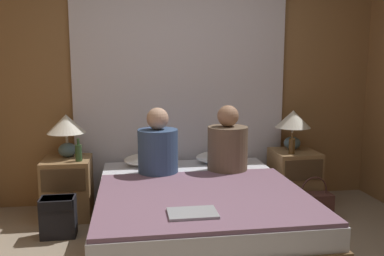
{
  "coord_description": "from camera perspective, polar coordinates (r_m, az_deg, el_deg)",
  "views": [
    {
      "loc": [
        -0.53,
        -2.47,
        1.47
      ],
      "look_at": [
        0.0,
        1.02,
        0.91
      ],
      "focal_mm": 38.0,
      "sensor_mm": 36.0,
      "label": 1
    }
  ],
  "objects": [
    {
      "name": "beer_bottle_on_right_stand",
      "position": [
        4.19,
        13.83,
        -2.42
      ],
      "size": [
        0.06,
        0.06,
        0.21
      ],
      "color": "#513819",
      "rests_on": "nightstand_right"
    },
    {
      "name": "lamp_left",
      "position": [
        4.08,
        -17.22,
        0.06
      ],
      "size": [
        0.37,
        0.37,
        0.42
      ],
      "color": "slate",
      "rests_on": "nightstand_left"
    },
    {
      "name": "wall_back",
      "position": [
        4.33,
        -1.63,
        6.1
      ],
      "size": [
        4.35,
        0.06,
        2.5
      ],
      "color": "olive",
      "rests_on": "ground_plane"
    },
    {
      "name": "person_right_in_bed",
      "position": [
        3.8,
        5.02,
        -2.5
      ],
      "size": [
        0.37,
        0.37,
        0.63
      ],
      "color": "brown",
      "rests_on": "bed"
    },
    {
      "name": "person_left_in_bed",
      "position": [
        3.7,
        -4.8,
        -2.85
      ],
      "size": [
        0.36,
        0.36,
        0.62
      ],
      "color": "#38517A",
      "rests_on": "bed"
    },
    {
      "name": "blanket_on_bed",
      "position": [
        3.11,
        1.64,
        -9.61
      ],
      "size": [
        1.59,
        1.36,
        0.03
      ],
      "color": "slate",
      "rests_on": "bed"
    },
    {
      "name": "pillow_left",
      "position": [
        4.1,
        -6.1,
        -4.43
      ],
      "size": [
        0.49,
        0.31,
        0.12
      ],
      "color": "white",
      "rests_on": "bed"
    },
    {
      "name": "nightstand_right",
      "position": [
        4.41,
        14.11,
        -6.79
      ],
      "size": [
        0.44,
        0.47,
        0.57
      ],
      "color": "#937047",
      "rests_on": "ground_plane"
    },
    {
      "name": "beer_bottle_on_left_stand",
      "position": [
        3.91,
        -15.64,
        -3.31
      ],
      "size": [
        0.06,
        0.06,
        0.21
      ],
      "color": "#2D4C28",
      "rests_on": "nightstand_left"
    },
    {
      "name": "nightstand_left",
      "position": [
        4.13,
        -17.02,
        -8.01
      ],
      "size": [
        0.44,
        0.47,
        0.57
      ],
      "color": "#937047",
      "rests_on": "ground_plane"
    },
    {
      "name": "handbag_on_floor",
      "position": [
        4.12,
        16.69,
        -10.3
      ],
      "size": [
        0.35,
        0.17,
        0.41
      ],
      "color": "brown",
      "rests_on": "ground_plane"
    },
    {
      "name": "curtain_panel",
      "position": [
        4.28,
        -1.51,
        3.81
      ],
      "size": [
        2.42,
        0.02,
        2.17
      ],
      "color": "silver",
      "rests_on": "ground_plane"
    },
    {
      "name": "lamp_right",
      "position": [
        4.37,
        13.98,
        0.77
      ],
      "size": [
        0.37,
        0.37,
        0.42
      ],
      "color": "slate",
      "rests_on": "nightstand_right"
    },
    {
      "name": "backpack_on_floor",
      "position": [
        3.72,
        -18.27,
        -11.45
      ],
      "size": [
        0.29,
        0.2,
        0.35
      ],
      "color": "black",
      "rests_on": "ground_plane"
    },
    {
      "name": "pillow_right",
      "position": [
        4.19,
        3.88,
        -4.1
      ],
      "size": [
        0.49,
        0.31,
        0.12
      ],
      "color": "white",
      "rests_on": "bed"
    },
    {
      "name": "bed",
      "position": [
        3.46,
        0.76,
        -12.01
      ],
      "size": [
        1.65,
        1.99,
        0.46
      ],
      "color": "brown",
      "rests_on": "ground_plane"
    },
    {
      "name": "laptop_on_bed",
      "position": [
        2.72,
        0.06,
        -11.86
      ],
      "size": [
        0.32,
        0.22,
        0.02
      ],
      "color": "#9EA0A5",
      "rests_on": "blanket_on_bed"
    }
  ]
}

